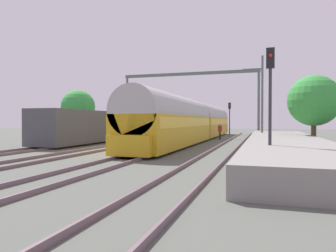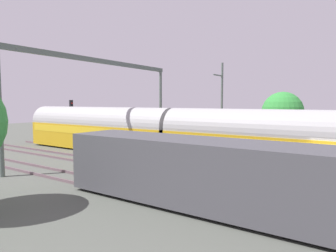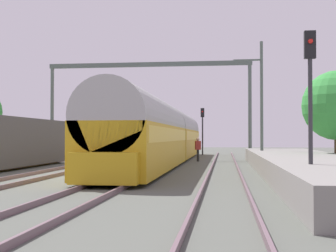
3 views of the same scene
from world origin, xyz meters
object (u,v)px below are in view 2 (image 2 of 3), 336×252
(passenger_train, at_px, (172,134))
(railway_signal_far, at_px, (71,115))
(catenary_gantry, at_px, (102,84))
(freight_car, at_px, (202,173))
(person_crossing, at_px, (165,141))

(passenger_train, height_order, railway_signal_far, railway_signal_far)
(catenary_gantry, bearing_deg, freight_car, -116.61)
(catenary_gantry, bearing_deg, person_crossing, -37.89)
(freight_car, relative_size, railway_signal_far, 2.80)
(person_crossing, height_order, catenary_gantry, catenary_gantry)
(freight_car, bearing_deg, catenary_gantry, 63.39)
(passenger_train, bearing_deg, freight_car, -140.03)
(person_crossing, bearing_deg, freight_car, 23.03)
(catenary_gantry, bearing_deg, railway_signal_far, 66.02)
(person_crossing, bearing_deg, passenger_train, 26.44)
(railway_signal_far, xyz_separation_m, catenary_gantry, (-3.96, -8.91, 2.91))
(freight_car, bearing_deg, railway_signal_far, 64.48)
(passenger_train, bearing_deg, railway_signal_far, 82.36)
(freight_car, height_order, catenary_gantry, catenary_gantry)
(railway_signal_far, height_order, catenary_gantry, catenary_gantry)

